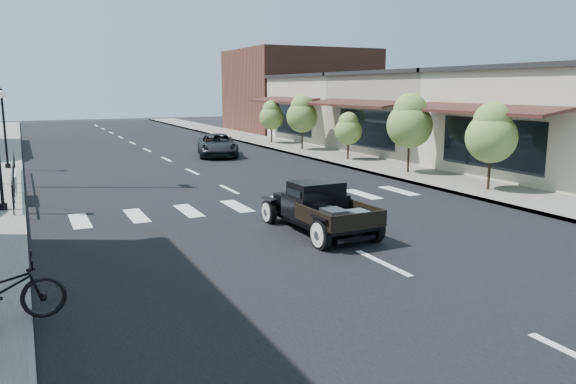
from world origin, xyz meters
name	(u,v)px	position (x,y,z in m)	size (l,w,h in m)	color
ground	(317,232)	(0.00, 0.00, 0.00)	(120.00, 120.00, 0.00)	black
road	(176,164)	(0.00, 15.00, 0.01)	(14.00, 80.00, 0.02)	black
road_markings	(205,179)	(0.00, 10.00, 0.00)	(12.00, 60.00, 0.06)	silver
sidewalk_right	(323,154)	(8.50, 15.00, 0.07)	(3.00, 80.00, 0.15)	gray
storefront_mid	(439,115)	(15.00, 13.00, 2.25)	(10.00, 9.00, 4.50)	#ADA291
storefront_far	(356,110)	(15.00, 22.00, 2.25)	(10.00, 9.00, 4.50)	beige
far_building_right	(300,91)	(15.50, 32.00, 3.50)	(11.00, 10.00, 7.00)	brown
railing	(14,175)	(-7.30, 10.00, 0.65)	(0.08, 10.00, 1.00)	black
banner	(16,189)	(-7.22, 8.00, 0.45)	(0.04, 2.20, 0.60)	silver
lamp_post_c	(4,128)	(-7.60, 16.00, 1.98)	(0.36, 0.36, 3.66)	black
small_tree_a	(491,148)	(8.30, 2.28, 1.67)	(1.82, 1.82, 3.04)	olive
small_tree_b	(409,135)	(8.30, 7.01, 1.80)	(1.98, 1.98, 3.30)	olive
small_tree_c	(348,137)	(8.30, 12.04, 1.32)	(1.40, 1.40, 2.34)	olive
small_tree_d	(302,123)	(8.30, 17.31, 1.71)	(1.88, 1.88, 3.13)	olive
small_tree_e	(272,122)	(8.30, 21.84, 1.51)	(1.63, 1.63, 2.72)	olive
hotrod_pickup	(319,207)	(0.01, -0.07, 0.69)	(1.87, 4.01, 1.39)	black
second_car	(217,145)	(2.93, 17.20, 0.62)	(2.07, 4.49, 1.25)	black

